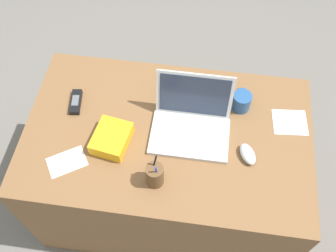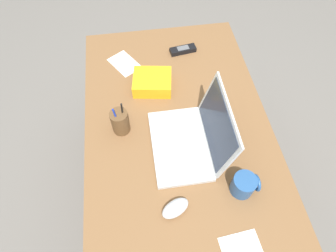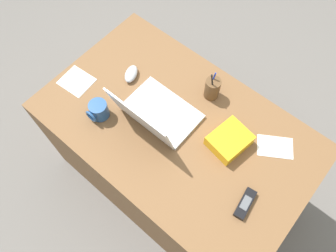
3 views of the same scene
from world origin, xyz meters
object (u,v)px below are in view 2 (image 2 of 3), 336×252
Objects in this scene: computer_mouse at (175,208)px; pen_holder at (120,122)px; laptop at (192,139)px; cordless_phone at (183,50)px; snack_bag at (152,82)px; coffee_mug_white at (244,185)px.

pen_holder is (-0.37, -0.17, 0.04)m from computer_mouse.
cordless_phone is at bearing 173.43° from laptop.
pen_holder is at bearing -36.09° from snack_bag.
cordless_phone is 0.54m from pen_holder.
computer_mouse reaches higher than cordless_phone.
laptop is 0.35m from snack_bag.
coffee_mug_white is 0.60m from snack_bag.
cordless_phone is at bearing -173.27° from coffee_mug_white.
computer_mouse is at bearing -81.16° from coffee_mug_white.
computer_mouse is 0.61× the size of snack_bag.
coffee_mug_white reaches higher than computer_mouse.
laptop is 3.53× the size of coffee_mug_white.
computer_mouse is 0.58× the size of pen_holder.
coffee_mug_white is (0.21, 0.15, -0.01)m from laptop.
laptop is 2.49× the size of cordless_phone.
snack_bag is (-0.58, -0.01, 0.01)m from computer_mouse.
laptop reaches higher than computer_mouse.
snack_bag is at bearing -153.60° from coffee_mug_white.
laptop is 1.98× the size of snack_bag.
pen_holder reaches higher than cordless_phone.
snack_bag is at bearing -40.55° from cordless_phone.
computer_mouse is 0.77× the size of cordless_phone.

